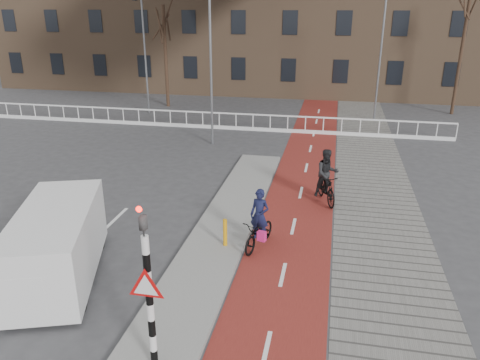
# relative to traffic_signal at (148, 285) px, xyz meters

# --- Properties ---
(ground) EXTENTS (120.00, 120.00, 0.00)m
(ground) POSITION_rel_traffic_signal_xyz_m (0.60, 2.02, -1.99)
(ground) COLOR #38383A
(ground) RESTS_ON ground
(bike_lane) EXTENTS (2.50, 60.00, 0.01)m
(bike_lane) POSITION_rel_traffic_signal_xyz_m (2.10, 12.02, -1.98)
(bike_lane) COLOR maroon
(bike_lane) RESTS_ON ground
(sidewalk) EXTENTS (3.00, 60.00, 0.01)m
(sidewalk) POSITION_rel_traffic_signal_xyz_m (4.90, 12.02, -1.98)
(sidewalk) COLOR slate
(sidewalk) RESTS_ON ground
(curb_island) EXTENTS (1.80, 16.00, 0.12)m
(curb_island) POSITION_rel_traffic_signal_xyz_m (-0.10, 6.02, -1.93)
(curb_island) COLOR gray
(curb_island) RESTS_ON ground
(traffic_signal) EXTENTS (0.80, 0.80, 3.68)m
(traffic_signal) POSITION_rel_traffic_signal_xyz_m (0.00, 0.00, 0.00)
(traffic_signal) COLOR black
(traffic_signal) RESTS_ON curb_island
(bollard) EXTENTS (0.12, 0.12, 0.84)m
(bollard) POSITION_rel_traffic_signal_xyz_m (0.24, 5.12, -1.45)
(bollard) COLOR orange
(bollard) RESTS_ON curb_island
(cyclist_near) EXTENTS (1.08, 1.86, 1.85)m
(cyclist_near) POSITION_rel_traffic_signal_xyz_m (1.22, 5.42, -1.36)
(cyclist_near) COLOR black
(cyclist_near) RESTS_ON bike_lane
(cyclist_far) EXTENTS (1.15, 1.95, 2.02)m
(cyclist_far) POSITION_rel_traffic_signal_xyz_m (3.05, 9.27, -1.15)
(cyclist_far) COLOR black
(cyclist_far) RESTS_ON bike_lane
(van) EXTENTS (3.18, 4.84, 1.93)m
(van) POSITION_rel_traffic_signal_xyz_m (-3.68, 2.69, -0.97)
(van) COLOR silver
(van) RESTS_ON ground
(railing) EXTENTS (28.00, 0.10, 0.99)m
(railing) POSITION_rel_traffic_signal_xyz_m (-4.40, 19.02, -1.68)
(railing) COLOR silver
(railing) RESTS_ON ground
(tree_mid) EXTENTS (0.24, 0.24, 6.83)m
(tree_mid) POSITION_rel_traffic_signal_xyz_m (-8.56, 24.60, 1.42)
(tree_mid) COLOR black
(tree_mid) RESTS_ON ground
(tree_right) EXTENTS (0.22, 0.22, 8.25)m
(tree_right) POSITION_rel_traffic_signal_xyz_m (10.81, 25.98, 2.13)
(tree_right) COLOR black
(tree_right) RESTS_ON ground
(streetlight_near) EXTENTS (0.12, 0.12, 7.98)m
(streetlight_near) POSITION_rel_traffic_signal_xyz_m (-2.99, 15.89, 2.00)
(streetlight_near) COLOR slate
(streetlight_near) RESTS_ON ground
(streetlight_left) EXTENTS (0.12, 0.12, 7.25)m
(streetlight_left) POSITION_rel_traffic_signal_xyz_m (-9.09, 22.31, 1.64)
(streetlight_left) COLOR slate
(streetlight_left) RESTS_ON ground
(streetlight_right) EXTENTS (0.12, 0.12, 8.71)m
(streetlight_right) POSITION_rel_traffic_signal_xyz_m (5.62, 23.05, 2.36)
(streetlight_right) COLOR slate
(streetlight_right) RESTS_ON ground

